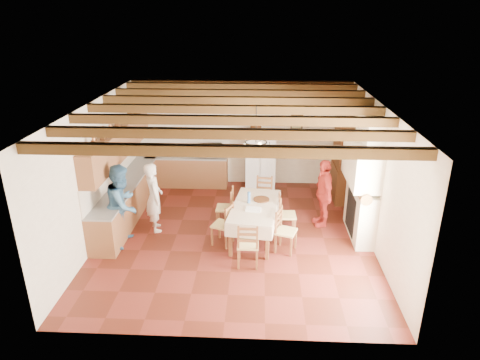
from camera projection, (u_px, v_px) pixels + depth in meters
The scene contains 31 objects.
floor at pixel (235, 236), 9.73m from camera, with size 6.00×6.50×0.02m, color #501C11.
ceiling at pixel (234, 104), 8.60m from camera, with size 6.00×6.50×0.02m, color silver.
wall_back at pixel (242, 133), 12.19m from camera, with size 6.00×0.02×3.00m, color beige.
wall_front at pixel (221, 256), 6.15m from camera, with size 6.00×0.02×3.00m, color beige.
wall_left at pixel (97, 172), 9.30m from camera, with size 0.02×6.50×3.00m, color beige.
wall_right at pixel (377, 177), 9.03m from camera, with size 0.02×6.50×3.00m, color beige.
ceiling_beams at pixel (234, 109), 8.64m from camera, with size 6.00×6.30×0.16m, color #382712, non-canonical shape.
lower_cabinets_left at pixel (130, 197), 10.66m from camera, with size 0.60×4.30×0.86m, color brown.
lower_cabinets_back at pixel (188, 171), 12.37m from camera, with size 2.30×0.60×0.86m, color brown.
countertop_left at pixel (128, 181), 10.49m from camera, with size 0.62×4.30×0.04m, color slate.
countertop_back at pixel (187, 156), 12.20m from camera, with size 2.34×0.62×0.04m, color slate.
backsplash_left at pixel (115, 168), 10.38m from camera, with size 0.03×4.30×0.60m, color beige.
backsplash_back at pixel (188, 143), 12.34m from camera, with size 2.30×0.03×0.60m, color beige.
upper_cabinets at pixel (119, 143), 10.13m from camera, with size 0.35×4.20×0.70m, color brown.
fireplace at pixel (360, 178), 9.27m from camera, with size 0.56×1.60×2.80m, color beige, non-canonical shape.
wall_picture at pixel (297, 122), 11.96m from camera, with size 0.34×0.03×0.42m, color black.
refrigerator at pixel (260, 160), 12.07m from camera, with size 0.83×0.68×1.66m, color white.
hutch at pixel (344, 161), 11.27m from camera, with size 0.49×1.18×2.14m, color #3C230F, non-canonical shape.
dining_table at pixel (255, 209), 9.36m from camera, with size 1.18×1.97×0.81m.
chandelier at pixel (256, 142), 8.79m from camera, with size 0.47×0.47×0.03m, color black.
chair_left_near at pixel (222, 224), 9.24m from camera, with size 0.42×0.40×0.96m, color brown, non-canonical shape.
chair_left_far at pixel (225, 207), 10.01m from camera, with size 0.42×0.40×0.96m, color brown, non-canonical shape.
chair_right_near at pixel (286, 231), 8.95m from camera, with size 0.42×0.40×0.96m, color brown, non-canonical shape.
chair_right_far at pixel (287, 214), 9.67m from camera, with size 0.42×0.40×0.96m, color brown, non-canonical shape.
chair_end_near at pixel (248, 244), 8.46m from camera, with size 0.42×0.40×0.96m, color brown, non-canonical shape.
chair_end_far at pixel (263, 196), 10.58m from camera, with size 0.42×0.40×0.96m, color brown, non-canonical shape.
person_man at pixel (154, 197), 9.72m from camera, with size 0.60×0.39×1.63m, color white.
person_woman_blue at pixel (123, 205), 9.14m from camera, with size 0.88×0.69×1.81m, color #39678F.
person_woman_red at pixel (323, 193), 9.96m from camera, with size 0.95×0.40×1.63m, color red.
microwave at pixel (212, 151), 12.10m from camera, with size 0.60×0.40×0.33m, color silver.
fridge_vase at pixel (256, 126), 11.71m from camera, with size 0.30×0.30×0.32m, color #3C230F.
Camera 1 is at (0.53, -8.53, 4.81)m, focal length 32.00 mm.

